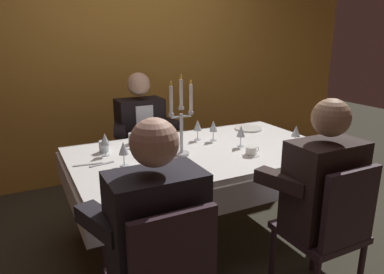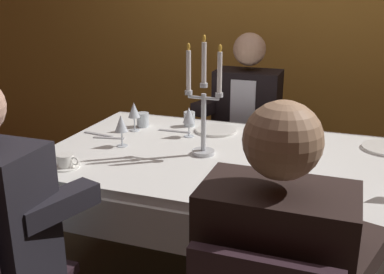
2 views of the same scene
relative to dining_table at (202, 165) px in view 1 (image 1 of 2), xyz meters
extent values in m
plane|color=#373427|center=(0.00, 0.00, -0.62)|extent=(12.00, 12.00, 0.00)
cube|color=gold|center=(0.00, 1.66, 0.73)|extent=(6.00, 0.12, 2.70)
cube|color=silver|center=(0.00, 0.00, 0.10)|extent=(1.90, 1.10, 0.04)
cube|color=silver|center=(0.00, 0.00, -0.01)|extent=(1.94, 1.14, 0.18)
cylinder|color=#332129|center=(-0.83, -0.43, -0.27)|extent=(0.07, 0.07, 0.70)
cylinder|color=#332129|center=(0.83, -0.43, -0.27)|extent=(0.07, 0.07, 0.70)
cylinder|color=#332129|center=(-0.83, 0.43, -0.27)|extent=(0.07, 0.07, 0.70)
cylinder|color=#332129|center=(0.83, 0.43, -0.27)|extent=(0.07, 0.07, 0.70)
cylinder|color=silver|center=(-0.18, -0.03, 0.13)|extent=(0.11, 0.11, 0.02)
cylinder|color=silver|center=(-0.18, -0.03, 0.28)|extent=(0.02, 0.02, 0.28)
cylinder|color=silver|center=(-0.18, -0.03, 0.46)|extent=(0.04, 0.04, 0.02)
cylinder|color=white|center=(-0.18, -0.03, 0.56)|extent=(0.02, 0.02, 0.19)
ellipsoid|color=yellow|center=(-0.18, -0.03, 0.67)|extent=(0.02, 0.02, 0.03)
cylinder|color=silver|center=(-0.15, -0.03, 0.40)|extent=(0.08, 0.01, 0.01)
cylinder|color=silver|center=(-0.11, -0.03, 0.42)|extent=(0.04, 0.04, 0.02)
cylinder|color=white|center=(-0.11, -0.03, 0.52)|extent=(0.02, 0.02, 0.19)
ellipsoid|color=yellow|center=(-0.11, -0.03, 0.63)|extent=(0.02, 0.02, 0.03)
cylinder|color=silver|center=(-0.22, -0.03, 0.40)|extent=(0.08, 0.01, 0.01)
cylinder|color=silver|center=(-0.26, -0.03, 0.42)|extent=(0.04, 0.04, 0.02)
cylinder|color=white|center=(-0.26, -0.03, 0.52)|extent=(0.02, 0.02, 0.19)
ellipsoid|color=yellow|center=(-0.26, -0.03, 0.63)|extent=(0.02, 0.02, 0.03)
cylinder|color=white|center=(-0.23, 0.34, 0.13)|extent=(0.23, 0.23, 0.01)
cylinder|color=white|center=(0.66, 0.34, 0.13)|extent=(0.25, 0.25, 0.01)
cylinder|color=silver|center=(-0.34, 0.20, 0.12)|extent=(0.06, 0.06, 0.00)
cylinder|color=silver|center=(-0.34, 0.20, 0.16)|extent=(0.01, 0.01, 0.07)
cone|color=silver|center=(-0.34, 0.20, 0.24)|extent=(0.07, 0.07, 0.08)
cylinder|color=maroon|center=(-0.34, 0.20, 0.22)|extent=(0.04, 0.04, 0.03)
cylinder|color=silver|center=(-0.67, 0.20, 0.12)|extent=(0.06, 0.06, 0.00)
cylinder|color=silver|center=(-0.67, 0.20, 0.16)|extent=(0.01, 0.01, 0.07)
cone|color=silver|center=(-0.67, 0.20, 0.24)|extent=(0.07, 0.07, 0.08)
cylinder|color=silver|center=(0.30, -0.05, 0.12)|extent=(0.06, 0.06, 0.00)
cylinder|color=silver|center=(0.30, -0.05, 0.16)|extent=(0.01, 0.01, 0.07)
cone|color=silver|center=(0.30, -0.05, 0.24)|extent=(0.07, 0.07, 0.08)
cylinder|color=silver|center=(0.20, 0.17, 0.12)|extent=(0.06, 0.06, 0.00)
cylinder|color=silver|center=(0.20, 0.17, 0.16)|extent=(0.01, 0.01, 0.07)
cone|color=silver|center=(0.20, 0.17, 0.24)|extent=(0.07, 0.07, 0.08)
cylinder|color=#E0D172|center=(0.20, 0.17, 0.22)|extent=(0.04, 0.04, 0.03)
cylinder|color=silver|center=(0.10, 0.25, 0.12)|extent=(0.06, 0.06, 0.00)
cylinder|color=silver|center=(0.10, 0.25, 0.16)|extent=(0.01, 0.01, 0.07)
cone|color=silver|center=(0.10, 0.25, 0.24)|extent=(0.07, 0.07, 0.08)
cylinder|color=maroon|center=(0.10, 0.25, 0.22)|extent=(0.04, 0.04, 0.03)
cylinder|color=silver|center=(-0.61, -0.06, 0.12)|extent=(0.06, 0.06, 0.00)
cylinder|color=silver|center=(-0.61, -0.06, 0.16)|extent=(0.01, 0.01, 0.07)
cone|color=silver|center=(-0.61, -0.06, 0.24)|extent=(0.07, 0.07, 0.08)
cylinder|color=silver|center=(0.68, -0.24, 0.12)|extent=(0.06, 0.06, 0.00)
cylinder|color=silver|center=(0.68, -0.24, 0.16)|extent=(0.01, 0.01, 0.07)
cone|color=silver|center=(0.68, -0.24, 0.24)|extent=(0.07, 0.07, 0.08)
cylinder|color=#E0D172|center=(0.68, -0.24, 0.22)|extent=(0.04, 0.04, 0.03)
cylinder|color=silver|center=(-0.66, 0.29, 0.16)|extent=(0.07, 0.07, 0.08)
cylinder|color=silver|center=(-0.41, 0.39, 0.16)|extent=(0.06, 0.06, 0.08)
cylinder|color=white|center=(-0.71, -0.40, 0.12)|extent=(0.12, 0.12, 0.01)
cylinder|color=white|center=(-0.71, -0.40, 0.15)|extent=(0.08, 0.08, 0.05)
torus|color=white|center=(-0.66, -0.40, 0.15)|extent=(0.04, 0.01, 0.04)
cylinder|color=white|center=(0.25, -0.26, 0.12)|extent=(0.12, 0.12, 0.01)
cylinder|color=white|center=(0.25, -0.26, 0.15)|extent=(0.08, 0.08, 0.05)
torus|color=white|center=(0.30, -0.26, 0.15)|extent=(0.04, 0.01, 0.04)
cube|color=#B7B7BC|center=(-0.74, 0.03, 0.12)|extent=(0.17, 0.05, 0.01)
cube|color=#B7B7BC|center=(-0.82, 0.06, 0.12)|extent=(0.19, 0.04, 0.01)
cube|color=#B7B7BC|center=(-0.45, 0.26, 0.12)|extent=(0.19, 0.03, 0.01)
cube|color=#332129|center=(-0.71, -1.07, 0.06)|extent=(0.38, 0.04, 0.44)
cube|color=black|center=(-0.71, -0.88, 0.11)|extent=(0.42, 0.26, 0.54)
cube|color=#86A0B0|center=(-0.71, -0.75, 0.14)|extent=(0.16, 0.01, 0.40)
sphere|color=#D7A287|center=(-0.71, -0.88, 0.51)|extent=(0.21, 0.21, 0.21)
cube|color=black|center=(-0.49, -0.78, 0.15)|extent=(0.19, 0.34, 0.08)
cube|color=black|center=(-0.93, -0.78, 0.15)|extent=(0.19, 0.34, 0.08)
cylinder|color=#332129|center=(-0.36, 0.70, -0.41)|extent=(0.04, 0.04, 0.42)
cylinder|color=#332129|center=(0.00, 0.70, -0.41)|extent=(0.04, 0.04, 0.42)
cylinder|color=#332129|center=(-0.36, 1.06, -0.41)|extent=(0.04, 0.04, 0.42)
cylinder|color=#332129|center=(0.00, 1.06, -0.41)|extent=(0.04, 0.04, 0.42)
cube|color=#332129|center=(-0.18, 0.88, -0.18)|extent=(0.42, 0.42, 0.04)
cube|color=#332129|center=(-0.18, 1.07, 0.06)|extent=(0.38, 0.04, 0.44)
cube|color=black|center=(-0.18, 0.88, 0.11)|extent=(0.42, 0.26, 0.54)
cube|color=white|center=(-0.18, 0.75, 0.14)|extent=(0.16, 0.01, 0.40)
sphere|color=#DDAC89|center=(-0.18, 0.88, 0.51)|extent=(0.21, 0.21, 0.21)
cube|color=black|center=(-0.40, 0.78, 0.15)|extent=(0.19, 0.34, 0.08)
cube|color=black|center=(0.04, 0.78, 0.15)|extent=(0.19, 0.34, 0.08)
cylinder|color=#332129|center=(0.49, -0.70, -0.41)|extent=(0.04, 0.04, 0.42)
cylinder|color=#332129|center=(0.13, -0.70, -0.41)|extent=(0.04, 0.04, 0.42)
cylinder|color=#332129|center=(0.49, -1.06, -0.41)|extent=(0.04, 0.04, 0.42)
cube|color=#332129|center=(0.31, -0.88, -0.18)|extent=(0.42, 0.42, 0.04)
cube|color=#332129|center=(0.31, -1.07, 0.06)|extent=(0.38, 0.04, 0.44)
cube|color=#2E211E|center=(0.31, -0.88, 0.11)|extent=(0.42, 0.26, 0.54)
cube|color=silver|center=(0.31, -0.75, 0.14)|extent=(0.16, 0.01, 0.40)
sphere|color=tan|center=(0.31, -0.88, 0.51)|extent=(0.21, 0.21, 0.21)
cube|color=#2E211E|center=(0.53, -0.78, 0.15)|extent=(0.19, 0.34, 0.08)
cube|color=#2E211E|center=(0.09, -0.78, 0.15)|extent=(0.19, 0.34, 0.08)
camera|label=1|loc=(-1.20, -2.20, 0.94)|focal=33.24mm
camera|label=2|loc=(0.47, -2.01, 0.89)|focal=42.71mm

